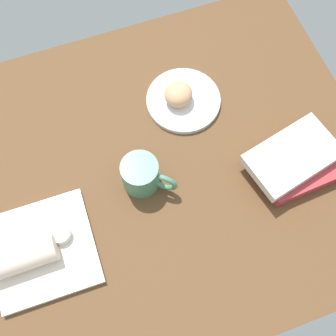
# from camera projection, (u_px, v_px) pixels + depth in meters

# --- Properties ---
(dining_table) EXTENTS (1.10, 0.90, 0.04)m
(dining_table) POSITION_uv_depth(u_px,v_px,m) (154.00, 173.00, 1.09)
(dining_table) COLOR brown
(dining_table) RESTS_ON ground
(round_plate) EXTENTS (0.20, 0.20, 0.01)m
(round_plate) POSITION_uv_depth(u_px,v_px,m) (183.00, 100.00, 1.14)
(round_plate) COLOR white
(round_plate) RESTS_ON dining_table
(scone_pastry) EXTENTS (0.10, 0.10, 0.05)m
(scone_pastry) POSITION_uv_depth(u_px,v_px,m) (178.00, 94.00, 1.11)
(scone_pastry) COLOR tan
(scone_pastry) RESTS_ON round_plate
(square_plate) EXTENTS (0.23, 0.23, 0.02)m
(square_plate) POSITION_uv_depth(u_px,v_px,m) (44.00, 250.00, 0.99)
(square_plate) COLOR silver
(square_plate) RESTS_ON dining_table
(sauce_cup) EXTENTS (0.05, 0.05, 0.02)m
(sauce_cup) POSITION_uv_depth(u_px,v_px,m) (61.00, 234.00, 0.98)
(sauce_cup) COLOR silver
(sauce_cup) RESTS_ON square_plate
(breakfast_wrap) EXTENTS (0.15, 0.06, 0.06)m
(breakfast_wrap) POSITION_uv_depth(u_px,v_px,m) (23.00, 258.00, 0.94)
(breakfast_wrap) COLOR beige
(breakfast_wrap) RESTS_ON square_plate
(book_stack) EXTENTS (0.24, 0.18, 0.06)m
(book_stack) POSITION_uv_depth(u_px,v_px,m) (295.00, 163.00, 1.05)
(book_stack) COLOR #A53338
(book_stack) RESTS_ON dining_table
(coffee_mug) EXTENTS (0.12, 0.11, 0.09)m
(coffee_mug) POSITION_uv_depth(u_px,v_px,m) (142.00, 175.00, 1.02)
(coffee_mug) COLOR #4C8C6B
(coffee_mug) RESTS_ON dining_table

